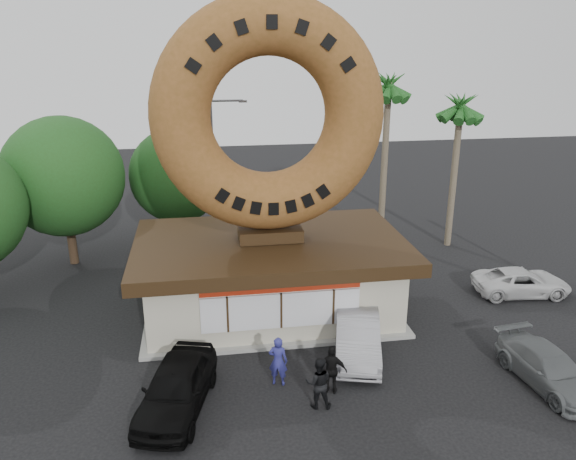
# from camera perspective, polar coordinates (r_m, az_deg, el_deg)

# --- Properties ---
(ground) EXTENTS (90.00, 90.00, 0.00)m
(ground) POSITION_cam_1_polar(r_m,az_deg,el_deg) (19.53, 0.62, -16.16)
(ground) COLOR black
(ground) RESTS_ON ground
(donut_shop) EXTENTS (11.20, 7.20, 3.80)m
(donut_shop) POSITION_cam_1_polar(r_m,az_deg,el_deg) (23.84, -1.78, -4.41)
(donut_shop) COLOR #B8B49D
(donut_shop) RESTS_ON ground
(giant_donut) EXTENTS (9.10, 2.32, 9.10)m
(giant_donut) POSITION_cam_1_polar(r_m,az_deg,el_deg) (22.08, -1.96, 11.49)
(giant_donut) COLOR brown
(giant_donut) RESTS_ON donut_shop
(tree_west) EXTENTS (6.00, 6.00, 7.65)m
(tree_west) POSITION_cam_1_polar(r_m,az_deg,el_deg) (30.24, -21.87, 5.05)
(tree_west) COLOR #473321
(tree_west) RESTS_ON ground
(tree_mid) EXTENTS (5.20, 5.20, 6.63)m
(tree_mid) POSITION_cam_1_polar(r_m,az_deg,el_deg) (31.58, -11.19, 5.46)
(tree_mid) COLOR #473321
(tree_mid) RESTS_ON ground
(palm_near) EXTENTS (2.60, 2.60, 9.75)m
(palm_near) POSITION_cam_1_polar(r_m,az_deg,el_deg) (31.55, 10.17, 13.61)
(palm_near) COLOR #726651
(palm_near) RESTS_ON ground
(palm_far) EXTENTS (2.60, 2.60, 8.75)m
(palm_far) POSITION_cam_1_polar(r_m,az_deg,el_deg) (31.59, 17.09, 11.39)
(palm_far) COLOR #726651
(palm_far) RESTS_ON ground
(street_lamp) EXTENTS (2.11, 0.20, 8.00)m
(street_lamp) POSITION_cam_1_polar(r_m,az_deg,el_deg) (32.44, -7.39, 6.86)
(street_lamp) COLOR #59595E
(street_lamp) RESTS_ON ground
(person_left) EXTENTS (0.75, 0.61, 1.78)m
(person_left) POSITION_cam_1_polar(r_m,az_deg,el_deg) (19.45, -1.02, -13.16)
(person_left) COLOR navy
(person_left) RESTS_ON ground
(person_center) EXTENTS (0.95, 0.79, 1.76)m
(person_center) POSITION_cam_1_polar(r_m,az_deg,el_deg) (18.44, 3.12, -15.23)
(person_center) COLOR black
(person_center) RESTS_ON ground
(person_right) EXTENTS (1.09, 0.73, 1.72)m
(person_right) POSITION_cam_1_polar(r_m,az_deg,el_deg) (19.11, 4.48, -13.98)
(person_right) COLOR black
(person_right) RESTS_ON ground
(car_black) EXTENTS (2.98, 4.92, 1.57)m
(car_black) POSITION_cam_1_polar(r_m,az_deg,el_deg) (18.74, -11.26, -15.36)
(car_black) COLOR black
(car_black) RESTS_ON ground
(car_silver) EXTENTS (2.64, 4.78, 1.49)m
(car_silver) POSITION_cam_1_polar(r_m,az_deg,el_deg) (21.36, 7.07, -10.58)
(car_silver) COLOR #9F9EA3
(car_silver) RESTS_ON ground
(car_grey) EXTENTS (2.23, 4.44, 1.24)m
(car_grey) POSITION_cam_1_polar(r_m,az_deg,el_deg) (21.50, 24.94, -12.59)
(car_grey) COLOR slate
(car_grey) RESTS_ON ground
(car_white) EXTENTS (4.50, 2.43, 1.20)m
(car_white) POSITION_cam_1_polar(r_m,az_deg,el_deg) (27.97, 22.64, -4.89)
(car_white) COLOR silver
(car_white) RESTS_ON ground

